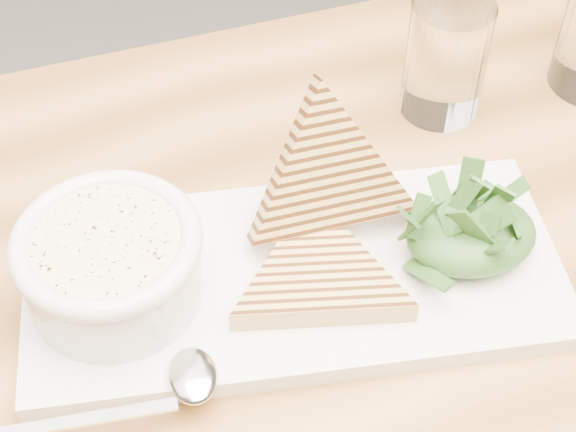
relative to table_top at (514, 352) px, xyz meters
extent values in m
cube|color=#B3773C|center=(0.00, 0.00, 0.00)|extent=(1.25, 0.90, 0.04)
cube|color=silver|center=(-0.14, 0.08, 0.03)|extent=(0.38, 0.20, 0.02)
cylinder|color=silver|center=(-0.26, 0.08, 0.06)|extent=(0.12, 0.12, 0.05)
cylinder|color=beige|center=(-0.26, 0.08, 0.09)|extent=(0.10, 0.10, 0.01)
torus|color=silver|center=(-0.26, 0.08, 0.09)|extent=(0.12, 0.12, 0.01)
ellipsoid|color=#174115|center=(-0.02, 0.07, 0.05)|extent=(0.09, 0.07, 0.04)
ellipsoid|color=silver|center=(-0.22, 0.00, 0.04)|extent=(0.03, 0.04, 0.01)
cube|color=silver|center=(-0.28, -0.01, 0.04)|extent=(0.11, 0.01, 0.00)
cylinder|color=white|center=(0.02, 0.23, 0.07)|extent=(0.07, 0.07, 0.10)
camera|label=1|loc=(-0.23, -0.29, 0.51)|focal=55.00mm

